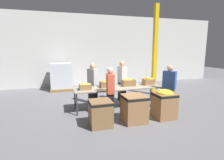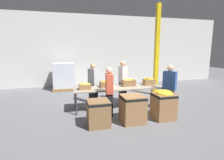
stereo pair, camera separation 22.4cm
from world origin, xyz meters
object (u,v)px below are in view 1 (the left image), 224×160
(volunteer_2, at_px, (93,84))
(pallet_stack_0, at_px, (61,77))
(sorting_table, at_px, (118,88))
(banana_box_1, at_px, (106,84))
(volunteer_1, at_px, (110,92))
(donation_bin_2, at_px, (164,103))
(donation_bin_1, at_px, (134,108))
(volunteer_3, at_px, (122,81))
(banana_box_0, at_px, (85,86))
(support_pillar, at_px, (155,51))
(banana_box_3, at_px, (148,81))
(banana_box_2, at_px, (128,82))
(donation_bin_0, at_px, (100,112))
(volunteer_0, at_px, (169,88))

(volunteer_2, xyz_separation_m, pallet_stack_0, (-1.12, 2.77, -0.09))
(sorting_table, height_order, banana_box_1, banana_box_1)
(sorting_table, xyz_separation_m, volunteer_1, (-0.49, -0.64, 0.05))
(banana_box_1, distance_m, donation_bin_2, 2.05)
(volunteer_2, height_order, donation_bin_1, volunteer_2)
(volunteer_2, height_order, volunteer_3, volunteer_3)
(banana_box_0, height_order, support_pillar, support_pillar)
(banana_box_1, bearing_deg, banana_box_3, -0.91)
(pallet_stack_0, bearing_deg, donation_bin_2, -58.86)
(banana_box_3, relative_size, volunteer_1, 0.27)
(banana_box_0, bearing_deg, banana_box_3, 2.77)
(volunteer_3, distance_m, pallet_stack_0, 3.61)
(banana_box_2, distance_m, volunteer_2, 1.37)
(sorting_table, distance_m, volunteer_1, 0.81)
(banana_box_2, distance_m, donation_bin_1, 1.54)
(banana_box_2, relative_size, volunteer_2, 0.31)
(volunteer_3, relative_size, donation_bin_2, 1.82)
(banana_box_1, relative_size, volunteer_2, 0.28)
(banana_box_3, xyz_separation_m, pallet_stack_0, (-3.11, 3.44, -0.21))
(donation_bin_0, bearing_deg, donation_bin_2, -0.00)
(volunteer_3, xyz_separation_m, donation_bin_2, (0.61, -2.05, -0.33))
(sorting_table, relative_size, pallet_stack_0, 2.26)
(volunteer_1, relative_size, pallet_stack_0, 1.11)
(volunteer_0, height_order, support_pillar, support_pillar)
(banana_box_2, height_order, volunteer_3, volunteer_3)
(banana_box_0, xyz_separation_m, banana_box_1, (0.76, 0.14, 0.01))
(banana_box_0, xyz_separation_m, donation_bin_0, (0.22, -1.27, -0.48))
(banana_box_2, distance_m, volunteer_0, 1.42)
(banana_box_3, relative_size, volunteer_0, 0.27)
(volunteer_0, xyz_separation_m, donation_bin_2, (-0.55, -0.59, -0.30))
(banana_box_1, bearing_deg, donation_bin_0, -110.99)
(donation_bin_0, relative_size, support_pillar, 0.18)
(pallet_stack_0, bearing_deg, sorting_table, -61.67)
(volunteer_1, height_order, donation_bin_0, volunteer_1)
(donation_bin_0, bearing_deg, sorting_table, 53.76)
(volunteer_1, bearing_deg, donation_bin_1, -134.53)
(support_pillar, bearing_deg, sorting_table, -148.52)
(donation_bin_1, xyz_separation_m, donation_bin_2, (0.98, 0.00, 0.05))
(sorting_table, height_order, banana_box_0, banana_box_0)
(banana_box_1, distance_m, volunteer_1, 0.76)
(donation_bin_0, xyz_separation_m, pallet_stack_0, (-0.94, 4.82, 0.30))
(volunteer_0, xyz_separation_m, volunteer_3, (-1.17, 1.46, 0.03))
(donation_bin_0, height_order, donation_bin_1, donation_bin_1)
(banana_box_1, relative_size, donation_bin_1, 0.55)
(donation_bin_0, bearing_deg, support_pillar, 40.11)
(banana_box_2, bearing_deg, support_pillar, 34.96)
(banana_box_2, distance_m, support_pillar, 2.40)
(volunteer_3, bearing_deg, volunteer_0, 32.64)
(support_pillar, bearing_deg, donation_bin_1, -129.05)
(sorting_table, relative_size, volunteer_1, 2.03)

